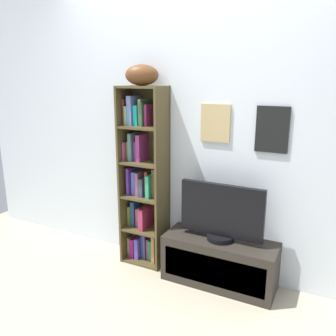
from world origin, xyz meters
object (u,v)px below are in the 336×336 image
at_px(football, 142,75).
at_px(tv_stand, 219,262).
at_px(bookshelf, 143,183).
at_px(television, 221,213).

xyz_separation_m(football, tv_stand, (0.75, -0.05, -1.51)).
bearing_deg(bookshelf, tv_stand, -5.58).
bearing_deg(football, tv_stand, -3.51).
bearing_deg(football, bookshelf, 129.13).
distance_m(bookshelf, tv_stand, 0.96).
bearing_deg(tv_stand, bookshelf, 174.42).
height_order(football, tv_stand, football).
bearing_deg(bookshelf, football, -50.87).
bearing_deg(television, tv_stand, -90.00).
bearing_deg(television, football, 176.57).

